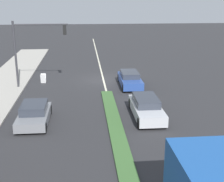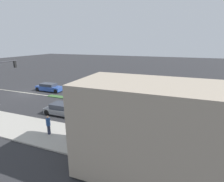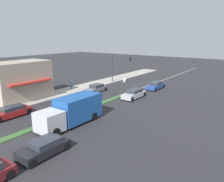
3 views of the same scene
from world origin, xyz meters
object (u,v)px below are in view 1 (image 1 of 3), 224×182
at_px(suv_grey, 34,114).
at_px(sedan_silver, 146,108).
at_px(coupe_blue, 130,79).
at_px(traffic_signal_main, 32,43).
at_px(warning_aframe_sign, 43,78).

height_order(suv_grey, sedan_silver, sedan_silver).
xyz_separation_m(coupe_blue, sedan_silver, (0.00, 7.44, 0.03)).
bearing_deg(traffic_signal_main, suv_grey, 97.93).
relative_size(traffic_signal_main, sedan_silver, 1.23).
bearing_deg(warning_aframe_sign, sedan_silver, 130.40).
bearing_deg(traffic_signal_main, sedan_silver, 137.25).
height_order(coupe_blue, sedan_silver, sedan_silver).
distance_m(traffic_signal_main, suv_grey, 8.80).
relative_size(coupe_blue, sedan_silver, 0.97).
bearing_deg(suv_grey, warning_aframe_sign, -86.56).
bearing_deg(traffic_signal_main, coupe_blue, 178.22).
distance_m(warning_aframe_sign, suv_grey, 9.53).
bearing_deg(sedan_silver, traffic_signal_main, -42.75).
relative_size(warning_aframe_sign, coupe_blue, 0.19).
bearing_deg(coupe_blue, traffic_signal_main, -1.78).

